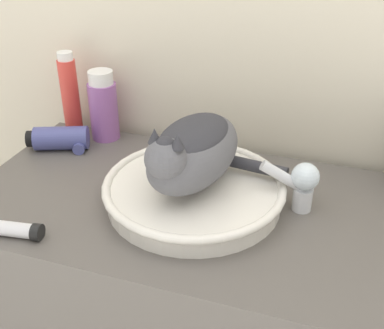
# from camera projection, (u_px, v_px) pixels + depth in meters

# --- Properties ---
(wall_back) EXTENTS (8.00, 0.05, 2.40)m
(wall_back) POSITION_uv_depth(u_px,v_px,m) (238.00, 26.00, 1.21)
(wall_back) COLOR beige
(wall_back) RESTS_ON ground_plane
(sink_basin) EXTENTS (0.41, 0.41, 0.06)m
(sink_basin) POSITION_uv_depth(u_px,v_px,m) (194.00, 191.00, 1.09)
(sink_basin) COLOR white
(sink_basin) RESTS_ON vanity_counter
(cat) EXTENTS (0.30, 0.31, 0.17)m
(cat) POSITION_uv_depth(u_px,v_px,m) (193.00, 150.00, 1.03)
(cat) COLOR #56565B
(cat) RESTS_ON sink_basin
(faucet) EXTENTS (0.13, 0.06, 0.12)m
(faucet) POSITION_uv_depth(u_px,v_px,m) (301.00, 183.00, 1.04)
(faucet) COLOR silver
(faucet) RESTS_ON vanity_counter
(shampoo_bottle_tall) EXTENTS (0.05, 0.05, 0.24)m
(shampoo_bottle_tall) POSITION_uv_depth(u_px,v_px,m) (70.00, 95.00, 1.36)
(shampoo_bottle_tall) COLOR #DB3D33
(shampoo_bottle_tall) RESTS_ON vanity_counter
(mouthwash_bottle) EXTENTS (0.08, 0.08, 0.20)m
(mouthwash_bottle) POSITION_uv_depth(u_px,v_px,m) (103.00, 107.00, 1.34)
(mouthwash_bottle) COLOR #93569E
(mouthwash_bottle) RESTS_ON vanity_counter
(cream_tube) EXTENTS (0.16, 0.06, 0.04)m
(cream_tube) POSITION_uv_depth(u_px,v_px,m) (6.00, 229.00, 0.99)
(cream_tube) COLOR silver
(cream_tube) RESTS_ON vanity_counter
(hair_dryer) EXTENTS (0.17, 0.12, 0.06)m
(hair_dryer) POSITION_uv_depth(u_px,v_px,m) (62.00, 139.00, 1.31)
(hair_dryer) COLOR #474C8C
(hair_dryer) RESTS_ON vanity_counter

